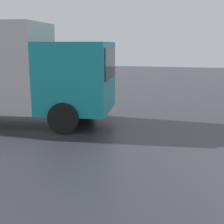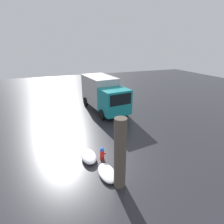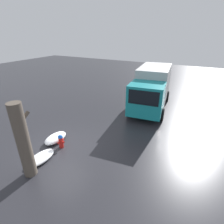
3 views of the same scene
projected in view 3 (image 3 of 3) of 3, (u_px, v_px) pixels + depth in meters
ground_plane at (62, 147)px, 9.60m from camera, size 60.00×60.00×0.00m
fire_hydrant at (61, 141)px, 9.43m from camera, size 0.44×0.35×0.78m
tree_trunk at (23, 141)px, 7.10m from camera, size 0.82×0.54×3.40m
delivery_truck at (152, 87)px, 13.98m from camera, size 6.60×3.19×3.20m
snow_pile_by_hydrant at (41, 158)px, 8.58m from camera, size 1.55×0.80×0.26m
snow_pile_curbside at (56, 138)px, 10.06m from camera, size 1.46×0.83×0.40m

